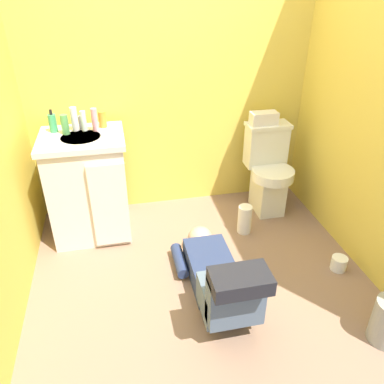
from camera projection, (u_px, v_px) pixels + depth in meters
name	position (u px, v px, depth m)	size (l,w,h in m)	color
ground_plane	(200.00, 277.00, 2.67)	(2.77, 3.08, 0.04)	#876753
wall_back	(170.00, 65.00, 2.97)	(2.43, 0.08, 2.40)	#DEC149
toilet	(268.00, 170.00, 3.25)	(0.36, 0.46, 0.75)	white
vanity_cabinet	(89.00, 186.00, 2.91)	(0.60, 0.53, 0.82)	silver
faucet	(80.00, 122.00, 2.81)	(0.02, 0.02, 0.10)	silver
person_plumber	(218.00, 277.00, 2.39)	(0.39, 1.06, 0.52)	navy
tissue_box	(264.00, 118.00, 3.10)	(0.22, 0.11, 0.10)	silver
soap_dispenser	(53.00, 123.00, 2.75)	(0.06, 0.06, 0.17)	#38935B
bottle_green	(65.00, 125.00, 2.71)	(0.05, 0.05, 0.14)	#509A4F
bottle_white	(74.00, 119.00, 2.76)	(0.05, 0.05, 0.17)	white
bottle_clear	(84.00, 121.00, 2.77)	(0.04, 0.04, 0.15)	silver
bottle_pink	(95.00, 120.00, 2.76)	(0.04, 0.04, 0.17)	pink
bottle_amber	(103.00, 119.00, 2.83)	(0.06, 0.06, 0.12)	gold
paper_towel_roll	(245.00, 219.00, 3.05)	(0.11, 0.11, 0.24)	white
toilet_paper_roll	(339.00, 263.00, 2.69)	(0.11, 0.11, 0.10)	white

